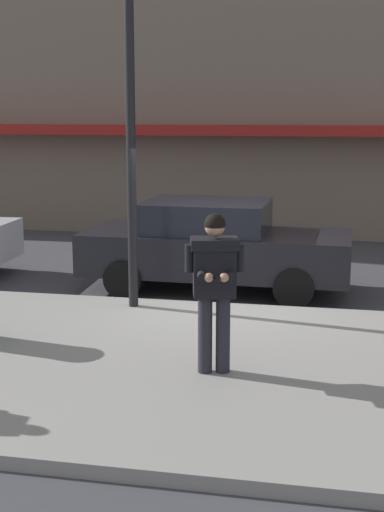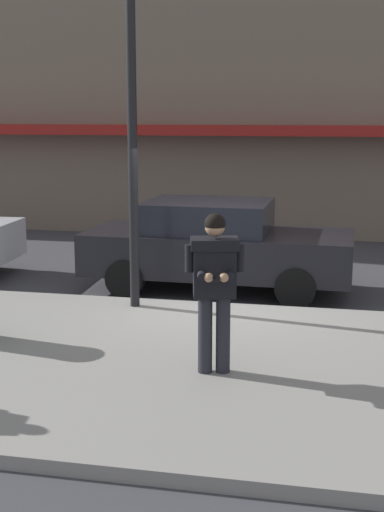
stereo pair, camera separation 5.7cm
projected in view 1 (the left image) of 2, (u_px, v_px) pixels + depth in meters
ground_plane at (223, 308)px, 11.17m from camera, size 80.00×80.00×0.00m
sidewalk at (270, 372)px, 8.22m from camera, size 32.00×5.30×0.14m
curb_paint_line at (287, 310)px, 11.02m from camera, size 28.00×0.12×0.01m
parked_sedan_mid at (214, 245)px, 12.15m from camera, size 4.54×2.01×1.54m
man_texting_on_phone at (214, 276)px, 7.79m from camera, size 0.63×0.63×1.81m
street_lamp_post at (130, 103)px, 10.17m from camera, size 0.36×0.36×4.88m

